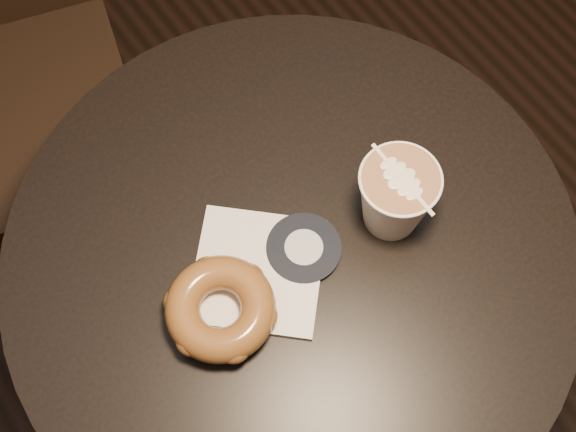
{
  "coord_description": "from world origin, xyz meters",
  "views": [
    {
      "loc": [
        -0.2,
        -0.28,
        1.65
      ],
      "look_at": [
        0.01,
        0.03,
        0.79
      ],
      "focal_mm": 50.0,
      "sensor_mm": 36.0,
      "label": 1
    }
  ],
  "objects_px": {
    "cafe_table": "(292,303)",
    "latte_cup": "(395,198)",
    "doughnut": "(220,309)",
    "pastry_bag": "(258,271)"
  },
  "relations": [
    {
      "from": "doughnut",
      "to": "latte_cup",
      "type": "height_order",
      "value": "latte_cup"
    },
    {
      "from": "cafe_table",
      "to": "doughnut",
      "type": "distance_m",
      "value": 0.25
    },
    {
      "from": "doughnut",
      "to": "latte_cup",
      "type": "xyz_separation_m",
      "value": [
        0.24,
        -0.01,
        0.02
      ]
    },
    {
      "from": "cafe_table",
      "to": "latte_cup",
      "type": "distance_m",
      "value": 0.28
    },
    {
      "from": "doughnut",
      "to": "latte_cup",
      "type": "relative_size",
      "value": 1.2
    },
    {
      "from": "cafe_table",
      "to": "doughnut",
      "type": "xyz_separation_m",
      "value": [
        -0.11,
        -0.02,
        0.23
      ]
    },
    {
      "from": "cafe_table",
      "to": "pastry_bag",
      "type": "height_order",
      "value": "pastry_bag"
    },
    {
      "from": "cafe_table",
      "to": "pastry_bag",
      "type": "relative_size",
      "value": 5.06
    },
    {
      "from": "pastry_bag",
      "to": "doughnut",
      "type": "relative_size",
      "value": 1.17
    },
    {
      "from": "cafe_table",
      "to": "doughnut",
      "type": "relative_size",
      "value": 5.94
    }
  ]
}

